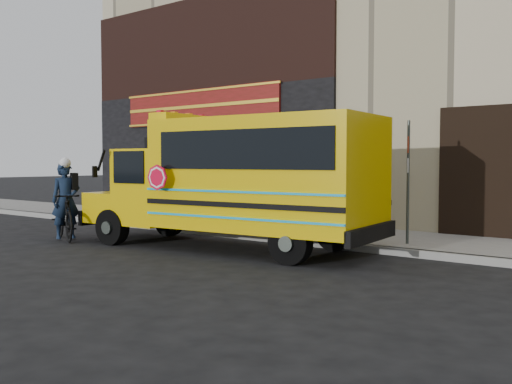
{
  "coord_description": "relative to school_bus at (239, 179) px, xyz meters",
  "views": [
    {
      "loc": [
        7.79,
        -8.05,
        1.86
      ],
      "look_at": [
        0.11,
        1.85,
        1.2
      ],
      "focal_mm": 40.0,
      "sensor_mm": 36.0,
      "label": 1
    }
  ],
  "objects": [
    {
      "name": "ground",
      "position": [
        -0.16,
        -1.21,
        -1.51
      ],
      "size": [
        120.0,
        120.0,
        0.0
      ],
      "primitive_type": "plane",
      "color": "black",
      "rests_on": "ground"
    },
    {
      "name": "curb",
      "position": [
        -0.16,
        1.39,
        -1.43
      ],
      "size": [
        40.0,
        0.2,
        0.15
      ],
      "primitive_type": "cube",
      "color": "gray",
      "rests_on": "ground"
    },
    {
      "name": "sidewalk",
      "position": [
        -0.16,
        2.89,
        -1.43
      ],
      "size": [
        40.0,
        3.0,
        0.15
      ],
      "primitive_type": "cube",
      "color": "#63625D",
      "rests_on": "ground"
    },
    {
      "name": "building",
      "position": [
        -0.2,
        9.24,
        4.62
      ],
      "size": [
        20.0,
        10.7,
        12.0
      ],
      "color": "#B8AA8A",
      "rests_on": "sidewalk"
    },
    {
      "name": "school_bus",
      "position": [
        0.0,
        0.0,
        0.0
      ],
      "size": [
        7.05,
        2.77,
        2.92
      ],
      "color": "black",
      "rests_on": "ground"
    },
    {
      "name": "sign_pole",
      "position": [
        2.86,
        2.05,
        0.01
      ],
      "size": [
        0.11,
        0.23,
        2.73
      ],
      "color": "#3C433D",
      "rests_on": "ground"
    },
    {
      "name": "bicycle",
      "position": [
        -4.26,
        -1.39,
        -0.93
      ],
      "size": [
        1.99,
        1.3,
        1.16
      ],
      "primitive_type": "imported",
      "rotation": [
        0.0,
        0.0,
        1.15
      ],
      "color": "black",
      "rests_on": "ground"
    },
    {
      "name": "cyclist",
      "position": [
        -4.17,
        -1.41,
        -0.61
      ],
      "size": [
        0.65,
        0.77,
        1.8
      ],
      "primitive_type": "imported",
      "rotation": [
        0.0,
        0.0,
        1.17
      ],
      "color": "#111E34",
      "rests_on": "ground"
    }
  ]
}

